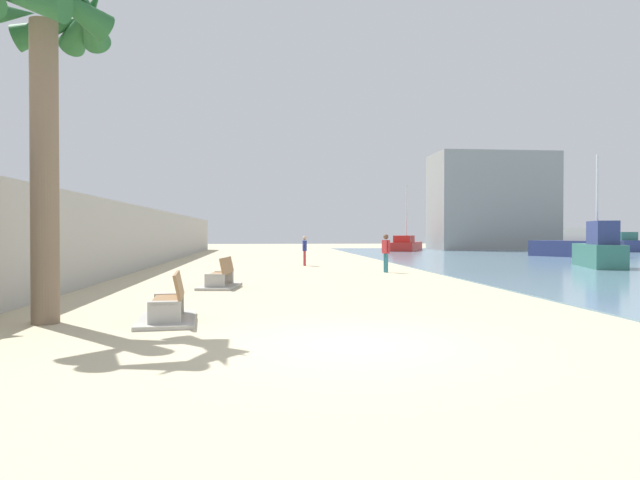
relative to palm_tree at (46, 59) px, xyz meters
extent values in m
plane|color=#C6B793|center=(5.60, 15.42, -5.15)|extent=(120.00, 120.00, 0.00)
cube|color=#ADAAA3|center=(-1.90, 15.42, -3.64)|extent=(0.80, 64.00, 3.02)
cylinder|color=#7A6651|center=(-0.04, 0.00, -2.21)|extent=(0.52, 0.52, 5.88)
cone|color=#235B2D|center=(0.78, 0.06, 0.93)|extent=(0.68, 1.86, 1.13)
cone|color=#235B2D|center=(0.60, 0.49, 0.97)|extent=(1.54, 1.79, 1.19)
cone|color=#235B2D|center=(-0.07, 0.82, 0.92)|extent=(1.84, 0.62, 1.10)
cone|color=#235B2D|center=(-0.82, 0.23, 0.94)|extent=(1.06, 1.91, 1.14)
cone|color=#235B2D|center=(0.56, -0.56, 0.92)|extent=(1.66, 1.71, 1.10)
cube|color=#ADAAA3|center=(2.36, -0.73, -4.91)|extent=(0.62, 0.26, 0.50)
cube|color=#ADAAA3|center=(2.22, 0.66, -4.91)|extent=(0.62, 0.26, 0.50)
cube|color=#997047|center=(2.29, -0.03, -4.70)|extent=(0.66, 1.64, 0.06)
cube|color=#997047|center=(2.52, -0.01, -4.42)|extent=(0.32, 1.61, 0.50)
cube|color=#ADAAA3|center=(2.29, -0.03, -5.11)|extent=(1.31, 2.20, 0.08)
cube|color=#ADAAA3|center=(2.70, 6.14, -4.91)|extent=(0.62, 0.28, 0.50)
cube|color=#ADAAA3|center=(2.90, 7.52, -4.91)|extent=(0.62, 0.28, 0.50)
cube|color=#997047|center=(2.80, 6.83, -4.70)|extent=(0.72, 1.65, 0.06)
cube|color=#997047|center=(3.03, 6.80, -4.42)|extent=(0.38, 1.61, 0.50)
cube|color=#ADAAA3|center=(2.80, 6.83, -5.11)|extent=(1.38, 2.23, 0.08)
cylinder|color=#B22D33|center=(6.40, 18.37, -4.76)|extent=(0.12, 0.12, 0.79)
cylinder|color=#B22D33|center=(6.41, 18.24, -4.76)|extent=(0.12, 0.12, 0.79)
cube|color=navy|center=(6.40, 18.30, -4.08)|extent=(0.21, 0.33, 0.56)
sphere|color=tan|center=(6.40, 18.30, -3.67)|extent=(0.21, 0.21, 0.21)
cylinder|color=navy|center=(6.39, 18.52, -4.06)|extent=(0.09, 0.09, 0.50)
cylinder|color=navy|center=(6.42, 18.08, -4.06)|extent=(0.09, 0.09, 0.50)
cylinder|color=teal|center=(9.64, 12.86, -4.73)|extent=(0.12, 0.12, 0.85)
cylinder|color=teal|center=(9.59, 12.98, -4.73)|extent=(0.12, 0.12, 0.85)
cube|color=#B22D33|center=(9.62, 12.92, -4.01)|extent=(0.30, 0.37, 0.60)
sphere|color=brown|center=(9.62, 12.92, -3.56)|extent=(0.23, 0.23, 0.23)
cylinder|color=#B22D33|center=(9.71, 12.72, -3.98)|extent=(0.09, 0.09, 0.54)
cylinder|color=#B22D33|center=(9.52, 13.12, -3.98)|extent=(0.09, 0.09, 0.54)
cube|color=red|center=(17.89, 41.17, -4.71)|extent=(4.85, 7.33, 0.80)
cube|color=red|center=(17.47, 40.20, -3.99)|extent=(2.66, 3.46, 0.65)
cylinder|color=silver|center=(18.04, 41.49, -1.53)|extent=(0.12, 0.12, 5.57)
cube|color=navy|center=(36.83, 37.42, -4.60)|extent=(2.46, 6.10, 1.03)
cube|color=#337060|center=(36.79, 36.52, -3.70)|extent=(1.65, 2.71, 0.75)
cube|color=#337060|center=(20.97, 15.07, -4.54)|extent=(2.86, 5.12, 1.15)
cube|color=navy|center=(20.74, 14.37, -3.39)|extent=(1.61, 2.37, 1.15)
cylinder|color=silver|center=(21.04, 15.31, -1.69)|extent=(0.12, 0.12, 4.54)
cube|color=navy|center=(26.42, 26.53, -4.54)|extent=(5.11, 6.16, 1.15)
cube|color=beige|center=(26.90, 25.79, -3.51)|extent=(2.75, 3.04, 0.91)
cube|color=gray|center=(27.43, 43.42, -0.27)|extent=(12.00, 6.00, 9.77)
camera|label=1|loc=(4.19, -11.35, -3.37)|focal=31.32mm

